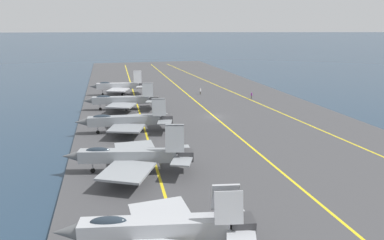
{
  "coord_description": "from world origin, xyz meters",
  "views": [
    {
      "loc": [
        -65.67,
        21.15,
        18.75
      ],
      "look_at": [
        -10.11,
        7.34,
        2.9
      ],
      "focal_mm": 32.0,
      "sensor_mm": 36.0,
      "label": 1
    }
  ],
  "objects_px": {
    "parked_jet_nearest": "(159,228)",
    "parked_jet_second": "(132,156)",
    "parked_jet_fourth": "(123,100)",
    "crew_white_vest": "(200,91)",
    "parked_jet_third": "(127,120)",
    "parked_jet_fifth": "(119,86)",
    "crew_purple_vest": "(252,95)"
  },
  "relations": [
    {
      "from": "parked_jet_third",
      "to": "parked_jet_fourth",
      "type": "distance_m",
      "value": 17.4
    },
    {
      "from": "parked_jet_third",
      "to": "parked_jet_fifth",
      "type": "height_order",
      "value": "parked_jet_fifth"
    },
    {
      "from": "crew_white_vest",
      "to": "parked_jet_fourth",
      "type": "bearing_deg",
      "value": 121.38
    },
    {
      "from": "parked_jet_second",
      "to": "parked_jet_fourth",
      "type": "relative_size",
      "value": 0.99
    },
    {
      "from": "parked_jet_fourth",
      "to": "crew_white_vest",
      "type": "distance_m",
      "value": 25.29
    },
    {
      "from": "parked_jet_fifth",
      "to": "crew_white_vest",
      "type": "xyz_separation_m",
      "value": [
        -4.5,
        -21.61,
        -1.61
      ]
    },
    {
      "from": "parked_jet_third",
      "to": "crew_purple_vest",
      "type": "bearing_deg",
      "value": -56.95
    },
    {
      "from": "parked_jet_nearest",
      "to": "parked_jet_second",
      "type": "xyz_separation_m",
      "value": [
        16.94,
        0.96,
        0.03
      ]
    },
    {
      "from": "crew_purple_vest",
      "to": "crew_white_vest",
      "type": "xyz_separation_m",
      "value": [
        9.06,
        11.25,
        -0.07
      ]
    },
    {
      "from": "parked_jet_fourth",
      "to": "crew_purple_vest",
      "type": "distance_m",
      "value": 33.09
    },
    {
      "from": "parked_jet_fourth",
      "to": "parked_jet_third",
      "type": "bearing_deg",
      "value": 179.27
    },
    {
      "from": "parked_jet_nearest",
      "to": "parked_jet_third",
      "type": "xyz_separation_m",
      "value": [
        34.49,
        0.5,
        -0.04
      ]
    },
    {
      "from": "parked_jet_third",
      "to": "parked_jet_fourth",
      "type": "xyz_separation_m",
      "value": [
        17.4,
        -0.22,
        0.01
      ]
    },
    {
      "from": "parked_jet_second",
      "to": "crew_purple_vest",
      "type": "xyz_separation_m",
      "value": [
        39.04,
        -33.49,
        -1.33
      ]
    },
    {
      "from": "parked_jet_nearest",
      "to": "parked_jet_third",
      "type": "bearing_deg",
      "value": 0.84
    },
    {
      "from": "parked_jet_second",
      "to": "parked_jet_fifth",
      "type": "height_order",
      "value": "parked_jet_fifth"
    },
    {
      "from": "parked_jet_nearest",
      "to": "crew_purple_vest",
      "type": "bearing_deg",
      "value": -30.16
    },
    {
      "from": "parked_jet_nearest",
      "to": "parked_jet_fifth",
      "type": "bearing_deg",
      "value": 0.27
    },
    {
      "from": "parked_jet_second",
      "to": "parked_jet_third",
      "type": "height_order",
      "value": "parked_jet_second"
    },
    {
      "from": "crew_white_vest",
      "to": "parked_jet_third",
      "type": "bearing_deg",
      "value": 144.51
    },
    {
      "from": "parked_jet_nearest",
      "to": "crew_white_vest",
      "type": "height_order",
      "value": "parked_jet_nearest"
    },
    {
      "from": "parked_jet_second",
      "to": "crew_purple_vest",
      "type": "height_order",
      "value": "parked_jet_second"
    },
    {
      "from": "parked_jet_second",
      "to": "parked_jet_fifth",
      "type": "bearing_deg",
      "value": -0.68
    },
    {
      "from": "parked_jet_fourth",
      "to": "parked_jet_fifth",
      "type": "height_order",
      "value": "parked_jet_fifth"
    },
    {
      "from": "parked_jet_nearest",
      "to": "crew_white_vest",
      "type": "bearing_deg",
      "value": -18.11
    },
    {
      "from": "crew_white_vest",
      "to": "crew_purple_vest",
      "type": "bearing_deg",
      "value": -128.83
    },
    {
      "from": "parked_jet_third",
      "to": "parked_jet_second",
      "type": "bearing_deg",
      "value": 178.52
    },
    {
      "from": "parked_jet_fourth",
      "to": "parked_jet_fifth",
      "type": "relative_size",
      "value": 1.12
    },
    {
      "from": "parked_jet_nearest",
      "to": "crew_purple_vest",
      "type": "relative_size",
      "value": 9.31
    },
    {
      "from": "parked_jet_third",
      "to": "parked_jet_fourth",
      "type": "height_order",
      "value": "parked_jet_fourth"
    },
    {
      "from": "parked_jet_nearest",
      "to": "parked_jet_second",
      "type": "relative_size",
      "value": 0.99
    },
    {
      "from": "crew_purple_vest",
      "to": "parked_jet_fourth",
      "type": "bearing_deg",
      "value": 97.11
    }
  ]
}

